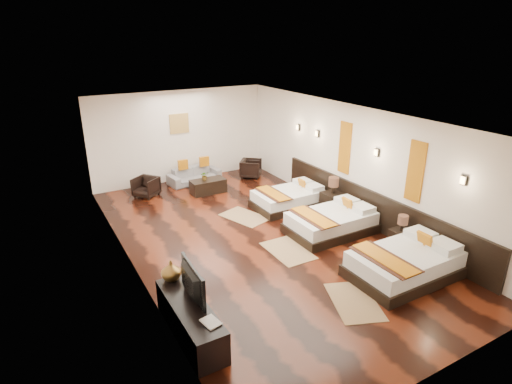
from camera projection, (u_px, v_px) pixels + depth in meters
floor at (256, 238)px, 9.59m from camera, size 5.50×9.50×0.01m
ceiling at (256, 116)px, 8.59m from camera, size 5.50×9.50×0.01m
back_wall at (180, 136)px, 12.94m from camera, size 5.50×0.01×2.80m
left_wall at (128, 205)px, 7.82m from camera, size 0.01×9.50×2.80m
right_wall at (353, 162)px, 10.37m from camera, size 0.01×9.50×2.80m
headboard_panel at (371, 209)px, 10.04m from camera, size 0.08×6.60×0.90m
bed_near at (405, 263)px, 8.02m from camera, size 2.11×1.33×0.81m
bed_mid at (332, 222)px, 9.80m from camera, size 2.01×1.27×0.77m
bed_far at (289, 198)px, 11.24m from camera, size 1.86×1.17×0.71m
nightstand_a at (401, 237)px, 9.02m from camera, size 0.40×0.40×0.80m
nightstand_b at (332, 200)px, 10.85m from camera, size 0.49×0.49×0.97m
jute_mat_near at (354, 302)px, 7.33m from camera, size 1.14×1.39×0.01m
jute_mat_mid at (288, 251)px, 9.03m from camera, size 0.76×1.20×0.01m
jute_mat_far at (245, 217)px, 10.69m from camera, size 1.09×1.38×0.01m
tv_console at (190, 319)px, 6.45m from camera, size 0.50×1.80×0.55m
tv at (187, 283)px, 6.42m from camera, size 0.16×0.96×0.55m
book at (204, 325)px, 5.88m from camera, size 0.26×0.32×0.03m
figurine at (171, 271)px, 6.93m from camera, size 0.41×0.41×0.35m
sofa at (194, 175)px, 13.08m from camera, size 1.71×0.86×0.48m
armchair_left at (146, 187)px, 11.93m from camera, size 0.87×0.86×0.57m
armchair_right at (251, 168)px, 13.52m from camera, size 0.89×0.89×0.58m
coffee_table at (208, 186)px, 12.24m from camera, size 1.00×0.51×0.40m
table_plant at (205, 176)px, 12.12m from camera, size 0.28×0.26×0.26m
orange_panel_a at (416, 172)px, 8.71m from camera, size 0.04×0.40×1.30m
orange_panel_b at (345, 148)px, 10.49m from camera, size 0.04×0.40×1.30m
sconce_near at (464, 180)px, 7.75m from camera, size 0.07×0.12×0.18m
sconce_mid at (377, 152)px, 9.54m from camera, size 0.07×0.12×0.18m
sconce_far at (317, 133)px, 11.32m from camera, size 0.07×0.12×0.18m
sconce_lounge at (298, 127)px, 12.05m from camera, size 0.07×0.12×0.18m
gold_artwork at (179, 124)px, 12.78m from camera, size 0.60×0.04×0.60m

